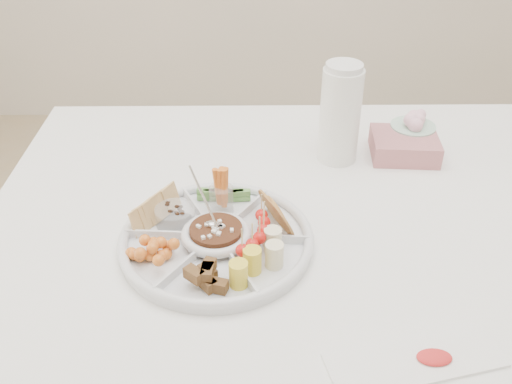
{
  "coord_description": "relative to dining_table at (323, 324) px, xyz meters",
  "views": [
    {
      "loc": [
        -0.18,
        -1.03,
        1.49
      ],
      "look_at": [
        -0.17,
        -0.04,
        0.82
      ],
      "focal_mm": 40.0,
      "sensor_mm": 36.0,
      "label": 1
    }
  ],
  "objects": [
    {
      "name": "dining_table",
      "position": [
        0.0,
        0.0,
        0.0
      ],
      "size": [
        1.52,
        1.02,
        0.76
      ],
      "primitive_type": "cube",
      "color": "white",
      "rests_on": "floor"
    },
    {
      "name": "party_tray",
      "position": [
        -0.25,
        -0.14,
        0.4
      ],
      "size": [
        0.41,
        0.41,
        0.04
      ],
      "primitive_type": "cylinder",
      "rotation": [
        0.0,
        0.0,
        -0.07
      ],
      "color": "silver",
      "rests_on": "dining_table"
    },
    {
      "name": "bean_dip",
      "position": [
        -0.25,
        -0.14,
        0.41
      ],
      "size": [
        0.11,
        0.11,
        0.04
      ],
      "primitive_type": "cylinder",
      "rotation": [
        0.0,
        0.0,
        -0.07
      ],
      "color": "black",
      "rests_on": "party_tray"
    },
    {
      "name": "tortillas",
      "position": [
        -0.14,
        -0.08,
        0.42
      ],
      "size": [
        0.11,
        0.11,
        0.06
      ],
      "primitive_type": null,
      "rotation": [
        0.0,
        0.0,
        -0.07
      ],
      "color": "#B27732",
      "rests_on": "party_tray"
    },
    {
      "name": "carrot_cucumber",
      "position": [
        -0.24,
        -0.01,
        0.44
      ],
      "size": [
        0.11,
        0.11,
        0.09
      ],
      "primitive_type": null,
      "rotation": [
        0.0,
        0.0,
        -0.07
      ],
      "color": "orange",
      "rests_on": "party_tray"
    },
    {
      "name": "pita_raisins",
      "position": [
        -0.36,
        -0.07,
        0.42
      ],
      "size": [
        0.12,
        0.12,
        0.06
      ],
      "primitive_type": null,
      "rotation": [
        0.0,
        0.0,
        -0.07
      ],
      "color": "#E7AE59",
      "rests_on": "party_tray"
    },
    {
      "name": "cherries",
      "position": [
        -0.37,
        -0.2,
        0.42
      ],
      "size": [
        0.11,
        0.11,
        0.04
      ],
      "primitive_type": null,
      "rotation": [
        0.0,
        0.0,
        -0.07
      ],
      "color": "orange",
      "rests_on": "party_tray"
    },
    {
      "name": "granola_chunks",
      "position": [
        -0.26,
        -0.27,
        0.42
      ],
      "size": [
        0.1,
        0.1,
        0.04
      ],
      "primitive_type": null,
      "rotation": [
        0.0,
        0.0,
        -0.07
      ],
      "color": "brown",
      "rests_on": "party_tray"
    },
    {
      "name": "banana_tomato",
      "position": [
        -0.15,
        -0.21,
        0.44
      ],
      "size": [
        0.12,
        0.12,
        0.09
      ],
      "primitive_type": null,
      "rotation": [
        0.0,
        0.0,
        -0.07
      ],
      "color": "#E0D684",
      "rests_on": "party_tray"
    },
    {
      "name": "cup_stack",
      "position": [
        0.02,
        0.21,
        0.49
      ],
      "size": [
        0.1,
        0.1,
        0.22
      ],
      "primitive_type": "cylinder",
      "rotation": [
        0.0,
        0.0,
        0.33
      ],
      "color": "white",
      "rests_on": "dining_table"
    },
    {
      "name": "thermos",
      "position": [
        0.03,
        0.2,
        0.51
      ],
      "size": [
        0.1,
        0.1,
        0.25
      ],
      "primitive_type": "cylinder",
      "rotation": [
        0.0,
        0.0,
        -0.03
      ],
      "color": "white",
      "rests_on": "dining_table"
    },
    {
      "name": "flower_bowl",
      "position": [
        0.23,
        0.27,
        0.42
      ],
      "size": [
        0.12,
        0.12,
        0.09
      ],
      "primitive_type": "cylinder",
      "rotation": [
        0.0,
        0.0,
        0.06
      ],
      "color": "silver",
      "rests_on": "dining_table"
    },
    {
      "name": "napkin_stack",
      "position": [
        0.2,
        0.22,
        0.41
      ],
      "size": [
        0.17,
        0.15,
        0.05
      ],
      "primitive_type": "cube",
      "rotation": [
        0.0,
        0.0,
        -0.08
      ],
      "color": "#B0696D",
      "rests_on": "dining_table"
    },
    {
      "name": "placemat",
      "position": [
        0.07,
        -0.43,
        0.38
      ],
      "size": [
        0.3,
        0.16,
        0.01
      ],
      "primitive_type": "cube",
      "rotation": [
        0.0,
        0.0,
        0.23
      ],
      "color": "white",
      "rests_on": "dining_table"
    }
  ]
}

